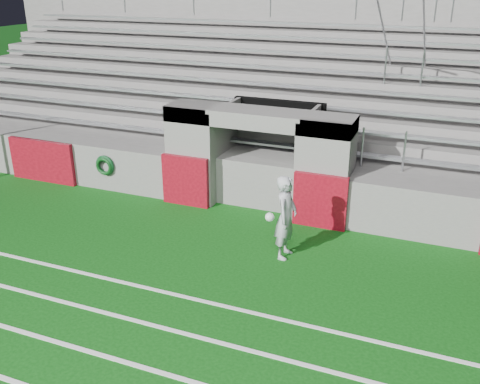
% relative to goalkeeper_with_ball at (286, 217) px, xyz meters
% --- Properties ---
extents(ground, '(90.00, 90.00, 0.00)m').
position_rel_goalkeeper_with_ball_xyz_m(ground, '(-1.47, -1.25, -0.93)').
color(ground, '#0B440D').
rests_on(ground, ground).
extents(stadium_structure, '(26.00, 8.48, 5.42)m').
position_rel_goalkeeper_with_ball_xyz_m(stadium_structure, '(-1.47, 6.72, 0.57)').
color(stadium_structure, '#65625F').
rests_on(stadium_structure, ground).
extents(goalkeeper_with_ball, '(0.61, 0.68, 1.85)m').
position_rel_goalkeeper_with_ball_xyz_m(goalkeeper_with_ball, '(0.00, 0.00, 0.00)').
color(goalkeeper_with_ball, '#A9ACB2').
rests_on(goalkeeper_with_ball, ground).
extents(hose_coil, '(0.58, 0.15, 0.58)m').
position_rel_goalkeeper_with_ball_xyz_m(hose_coil, '(-5.77, 1.68, -0.16)').
color(hose_coil, '#0C3C1A').
rests_on(hose_coil, ground).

